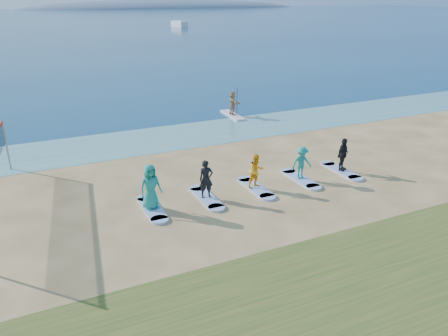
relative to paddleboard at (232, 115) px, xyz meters
name	(u,v)px	position (x,y,z in m)	size (l,w,h in m)	color
ground	(274,203)	(-4.69, -13.45, -0.06)	(600.00, 600.00, 0.00)	tan
shallow_water	(186,135)	(-4.69, -2.95, -0.05)	(600.00, 600.00, 0.00)	teal
ocean	(36,20)	(-4.69, 146.55, -0.05)	(600.00, 600.00, 0.00)	navy
island_ridge	(168,8)	(90.31, 286.55, -0.06)	(220.00, 56.00, 18.00)	slate
paddleboard	(232,115)	(0.00, 0.00, 0.00)	(0.70, 3.00, 0.12)	silver
paddleboarder	(233,103)	(0.00, 0.00, 0.89)	(1.55, 0.49, 1.67)	tan
boat_offshore_b	(179,27)	(29.26, 92.75, -0.06)	(2.11, 5.78, 1.56)	silver
surfboard_0	(152,209)	(-9.46, -11.83, -0.01)	(0.70, 2.20, 0.09)	#92B0E2
student_0	(150,187)	(-9.46, -11.83, 0.96)	(0.90, 0.59, 1.85)	teal
surfboard_1	(206,198)	(-7.07, -11.83, -0.01)	(0.70, 2.20, 0.09)	#92B0E2
student_1	(206,179)	(-7.07, -11.83, 0.84)	(0.59, 0.39, 1.63)	black
surfboard_2	(256,188)	(-4.67, -11.83, -0.01)	(0.70, 2.20, 0.09)	#92B0E2
student_2	(256,171)	(-4.67, -11.83, 0.80)	(0.75, 0.58, 1.54)	#FFAD1A
surfboard_3	(300,179)	(-2.28, -11.83, -0.01)	(0.70, 2.20, 0.09)	#92B0E2
student_3	(302,163)	(-2.28, -11.83, 0.80)	(1.00, 0.57, 1.55)	teal
surfboard_4	(341,171)	(0.11, -11.83, -0.01)	(0.70, 2.20, 0.09)	#92B0E2
student_4	(343,154)	(0.11, -11.83, 0.84)	(0.95, 0.40, 1.62)	black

